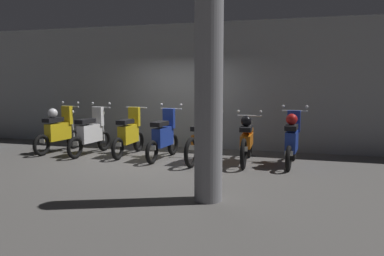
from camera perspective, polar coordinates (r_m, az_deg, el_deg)
The scene contains 10 objects.
ground_plane at distance 8.98m, azimuth -4.55°, elevation -4.76°, with size 80.00×80.00×0.00m, color #565451.
back_wall at distance 10.69m, azimuth -0.81°, elevation 6.24°, with size 16.00×0.30×3.38m, color gray.
motorbike_slot_0 at distance 10.47m, azimuth -19.18°, elevation -0.31°, with size 0.58×1.68×1.29m.
motorbike_slot_1 at distance 9.89m, azimuth -14.78°, elevation -0.79°, with size 0.59×1.68×1.29m.
motorbike_slot_2 at distance 9.57m, azimuth -9.32°, elevation -0.92°, with size 0.56×1.68×1.18m.
motorbike_slot_3 at distance 9.03m, azimuth -4.24°, elevation -1.30°, with size 0.59×1.68×1.29m.
motorbike_slot_4 at distance 8.70m, azimuth 1.67°, elevation -1.83°, with size 0.59×1.95×1.15m.
motorbike_slot_5 at distance 8.64m, azimuth 8.15°, elevation -1.71°, with size 0.59×1.95×1.15m.
motorbike_slot_6 at distance 8.57m, azimuth 14.63°, elevation -1.67°, with size 0.59×1.68×1.29m.
support_pillar at distance 5.73m, azimuth 2.49°, elevation 5.67°, with size 0.43×0.43×3.38m, color gray.
Camera 1 is at (3.15, -8.22, 1.81)m, focal length 35.89 mm.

